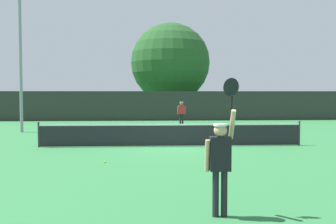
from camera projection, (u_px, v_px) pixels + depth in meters
ground_plane at (171, 146)px, 16.91m from camera, size 120.00×120.00×0.00m
tennis_net at (171, 134)px, 16.89m from camera, size 11.35×0.08×1.07m
perimeter_fence at (159, 106)px, 32.72m from camera, size 33.58×0.12×2.45m
player_serving at (221, 155)px, 7.24m from camera, size 0.68×0.40×2.59m
player_receiving at (181, 111)px, 27.36m from camera, size 0.57×0.25×1.67m
tennis_ball at (105, 162)px, 12.86m from camera, size 0.07×0.07×0.07m
light_pole at (20, 48)px, 22.79m from camera, size 1.18×0.28×8.66m
large_tree at (170, 63)px, 37.61m from camera, size 7.56×7.56×8.99m
parked_car_near at (78, 108)px, 40.39m from camera, size 2.37×4.39×1.69m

